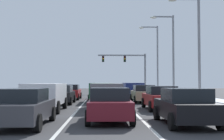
{
  "coord_description": "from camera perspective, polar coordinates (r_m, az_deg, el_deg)",
  "views": [
    {
      "loc": [
        -0.16,
        -6.03,
        1.77
      ],
      "look_at": [
        0.99,
        28.26,
        3.15
      ],
      "focal_mm": 47.79,
      "sensor_mm": 36.0,
      "label": 1
    }
  ],
  "objects": [
    {
      "name": "ground_plane",
      "position": [
        22.28,
        -1.51,
        -6.86
      ],
      "size": [
        120.0,
        120.0,
        0.0
      ],
      "primitive_type": "plane",
      "color": "#333335"
    },
    {
      "name": "lane_stripe_between_right_lane_and_center_lane",
      "position": [
        26.38,
        2.14,
        -6.14
      ],
      "size": [
        0.14,
        44.48,
        0.01
      ],
      "primitive_type": "cube",
      "color": "silver",
      "rests_on": "ground"
    },
    {
      "name": "lane_stripe_between_center_lane_and_left_lane",
      "position": [
        26.36,
        -5.29,
        -6.13
      ],
      "size": [
        0.14,
        44.48,
        0.01
      ],
      "primitive_type": "cube",
      "color": "silver",
      "rests_on": "ground"
    },
    {
      "name": "snow_bank_right_shoulder",
      "position": [
        27.25,
        13.38,
        -5.28
      ],
      "size": [
        1.46,
        44.48,
        0.65
      ],
      "primitive_type": "cube",
      "color": "white",
      "rests_on": "ground"
    },
    {
      "name": "snow_bank_left_shoulder",
      "position": [
        27.17,
        -16.57,
        -5.43
      ],
      "size": [
        1.26,
        44.48,
        0.48
      ],
      "primitive_type": "cube",
      "color": "white",
      "rests_on": "ground"
    },
    {
      "name": "sedan_black_right_lane_nearest",
      "position": [
        12.8,
        13.79,
        -6.74
      ],
      "size": [
        2.0,
        4.5,
        1.51
      ],
      "color": "black",
      "rests_on": "ground"
    },
    {
      "name": "sedan_red_right_lane_second",
      "position": [
        19.38,
        9.33,
        -5.25
      ],
      "size": [
        2.0,
        4.5,
        1.51
      ],
      "color": "maroon",
      "rests_on": "ground"
    },
    {
      "name": "sedan_tan_right_lane_third",
      "position": [
        26.1,
        6.05,
        -4.5
      ],
      "size": [
        2.0,
        4.5,
        1.51
      ],
      "color": "#937F60",
      "rests_on": "ground"
    },
    {
      "name": "suv_navy_right_lane_fourth",
      "position": [
        33.07,
        3.98,
        -3.6
      ],
      "size": [
        2.16,
        4.9,
        1.67
      ],
      "color": "navy",
      "rests_on": "ground"
    },
    {
      "name": "sedan_maroon_center_lane_nearest",
      "position": [
        13.49,
        -0.51,
        -6.58
      ],
      "size": [
        2.0,
        4.5,
        1.51
      ],
      "color": "maroon",
      "rests_on": "ground"
    },
    {
      "name": "suv_gray_center_lane_second",
      "position": [
        19.67,
        -1.11,
        -4.5
      ],
      "size": [
        2.16,
        4.9,
        1.67
      ],
      "color": "slate",
      "rests_on": "ground"
    },
    {
      "name": "suv_green_center_lane_third",
      "position": [
        26.08,
        -2.09,
        -3.95
      ],
      "size": [
        2.16,
        4.9,
        1.67
      ],
      "color": "#1E5633",
      "rests_on": "ground"
    },
    {
      "name": "suv_silver_center_lane_fourth",
      "position": [
        32.24,
        -1.53,
        -3.64
      ],
      "size": [
        2.16,
        4.9,
        1.67
      ],
      "color": "#B7BABF",
      "rests_on": "ground"
    },
    {
      "name": "sedan_charcoal_left_lane_nearest",
      "position": [
        12.54,
        -16.56,
        -6.81
      ],
      "size": [
        2.0,
        4.5,
        1.51
      ],
      "color": "#38383D",
      "rests_on": "ground"
    },
    {
      "name": "suv_white_left_lane_second",
      "position": [
        18.59,
        -12.57,
        -4.57
      ],
      "size": [
        2.16,
        4.9,
        1.67
      ],
      "color": "silver",
      "rests_on": "ground"
    },
    {
      "name": "sedan_black_left_lane_third",
      "position": [
        24.51,
        -9.66,
        -4.62
      ],
      "size": [
        2.0,
        4.5,
        1.51
      ],
      "color": "black",
      "rests_on": "ground"
    },
    {
      "name": "sedan_red_left_lane_fourth",
      "position": [
        30.59,
        -7.94,
        -4.16
      ],
      "size": [
        2.0,
        4.5,
        1.51
      ],
      "color": "maroon",
      "rests_on": "ground"
    },
    {
      "name": "traffic_light_gantry",
      "position": [
        46.75,
        3.53,
        1.05
      ],
      "size": [
        7.54,
        0.47,
        6.2
      ],
      "color": "slate",
      "rests_on": "ground"
    },
    {
      "name": "street_lamp_right_near",
      "position": [
        25.65,
        15.59,
        5.53
      ],
      "size": [
        2.66,
        0.36,
        8.81
      ],
      "color": "gray",
      "rests_on": "ground"
    },
    {
      "name": "street_lamp_right_mid",
      "position": [
        33.37,
        11.1,
        3.95
      ],
      "size": [
        2.66,
        0.36,
        9.11
      ],
      "color": "gray",
      "rests_on": "ground"
    },
    {
      "name": "street_lamp_right_far",
      "position": [
        41.23,
        8.27,
        3.0
      ],
      "size": [
        2.66,
        0.36,
        9.45
      ],
      "color": "gray",
      "rests_on": "ground"
    }
  ]
}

